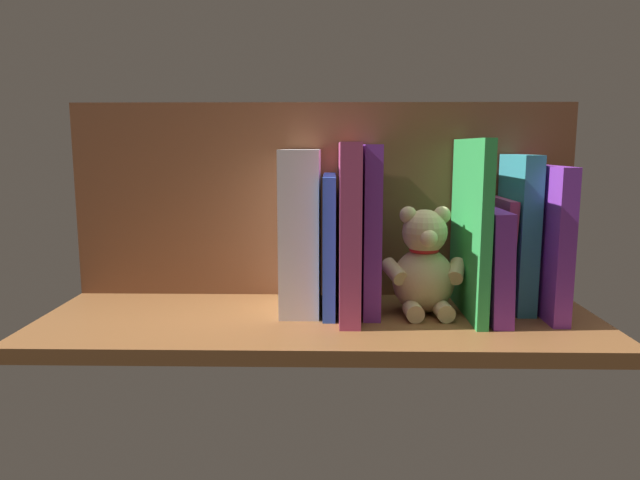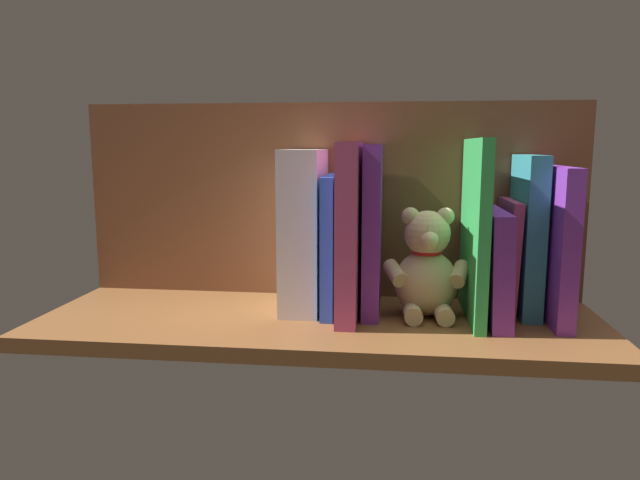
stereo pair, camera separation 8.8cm
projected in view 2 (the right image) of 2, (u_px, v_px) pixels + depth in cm
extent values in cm
cube|color=brown|center=(320.00, 322.00, 89.73)|extent=(85.05, 31.60, 2.20)
cube|color=brown|center=(330.00, 201.00, 100.22)|extent=(85.05, 1.50, 33.02)
cube|color=purple|center=(553.00, 243.00, 86.65)|extent=(2.53, 18.60, 22.87)
cube|color=teal|center=(527.00, 235.00, 89.41)|extent=(2.94, 13.51, 24.45)
cube|color=#B23F72|center=(507.00, 256.00, 90.56)|extent=(2.06, 12.95, 17.62)
cube|color=purple|center=(492.00, 264.00, 87.63)|extent=(3.40, 19.78, 16.56)
cube|color=green|center=(474.00, 229.00, 87.00)|extent=(1.68, 20.07, 26.88)
ellipsoid|color=#D1B284|center=(426.00, 283.00, 89.04)|extent=(10.04, 9.08, 10.12)
sphere|color=#D1B284|center=(427.00, 233.00, 87.82)|extent=(6.96, 6.96, 6.96)
sphere|color=#D1B284|center=(445.00, 216.00, 87.23)|extent=(2.69, 2.69, 2.69)
sphere|color=#D1B284|center=(410.00, 216.00, 87.59)|extent=(2.69, 2.69, 2.69)
sphere|color=beige|center=(430.00, 240.00, 84.99)|extent=(2.69, 2.69, 2.69)
cylinder|color=#D1B284|center=(460.00, 274.00, 87.18)|extent=(3.73, 5.45, 3.74)
cylinder|color=#D1B284|center=(395.00, 273.00, 87.85)|extent=(4.12, 5.50, 3.74)
cylinder|color=#D1B284|center=(444.00, 315.00, 85.23)|extent=(2.88, 3.93, 2.69)
cylinder|color=#D1B284|center=(413.00, 314.00, 85.55)|extent=(2.88, 3.93, 2.69)
torus|color=red|center=(427.00, 251.00, 88.26)|extent=(4.84, 4.84, 0.79)
cube|color=purple|center=(373.00, 229.00, 90.79)|extent=(2.59, 16.20, 26.01)
cube|color=#B23F72|center=(350.00, 229.00, 89.23)|extent=(3.04, 20.14, 26.35)
cube|color=blue|center=(332.00, 243.00, 91.70)|extent=(1.90, 16.63, 21.37)
cube|color=silver|center=(304.00, 230.00, 92.42)|extent=(6.02, 15.43, 25.24)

